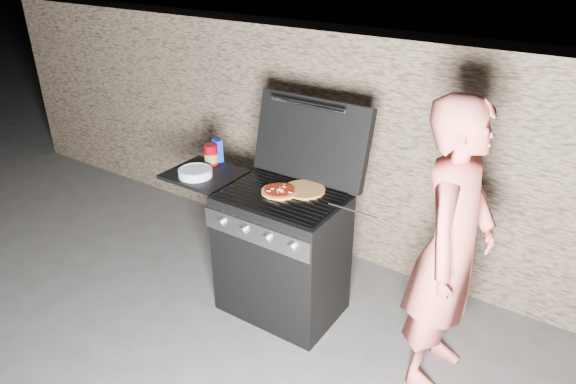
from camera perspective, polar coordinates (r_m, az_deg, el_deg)
The scene contains 10 objects.
ground at distance 3.82m, azimuth -0.64°, elevation -12.63°, with size 50.00×50.00×0.00m, color #3D3A35.
stone_wall at distance 4.15m, azimuth 7.49°, elevation 5.01°, with size 8.00×0.35×1.80m, color #806A53.
gas_grill at distance 3.67m, azimuth -3.92°, elevation -5.73°, with size 1.34×0.79×0.91m, color black, non-canonical shape.
pizza_topped at distance 3.34m, azimuth -0.95°, elevation 0.13°, with size 0.24×0.24×0.03m, color #CD894B, non-canonical shape.
pizza_plain at distance 3.37m, azimuth 1.81°, elevation 0.26°, with size 0.28×0.28×0.01m, color #E3B558.
sauce_jar at distance 3.80m, azimuth -8.53°, elevation 4.14°, with size 0.10×0.10×0.15m, color #740009.
blue_carton at distance 3.85m, azimuth -7.79°, elevation 4.62°, with size 0.08×0.05×0.17m, color #0D26A5.
plate_stack at distance 3.65m, azimuth -10.26°, elevation 2.14°, with size 0.24×0.24×0.05m, color silver.
person at distance 2.97m, azimuth 17.66°, elevation -6.18°, with size 0.64×0.42×1.75m, color #DC6258.
tongs at distance 3.07m, azimuth 7.12°, elevation -2.12°, with size 0.01×0.01×0.40m, color black.
Camera 1 is at (1.67, -2.43, 2.43)m, focal length 32.00 mm.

